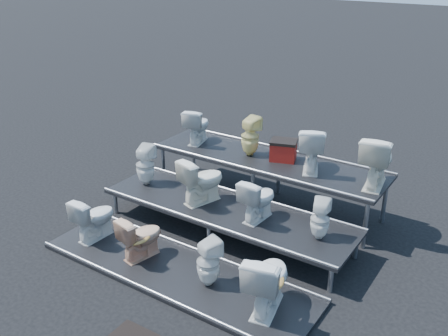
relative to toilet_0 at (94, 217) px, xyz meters
The scene contains 17 objects.
ground 2.10m from the toilet_0, 39.15° to the left, with size 80.00×80.00×0.00m, color black.
tier_front 1.64m from the toilet_0, ahead, with size 4.20×1.20×0.06m, color black.
tier_mid 2.07m from the toilet_0, 39.15° to the left, with size 4.20×1.20×0.46m, color black.
tier_back 3.05m from the toilet_0, 58.44° to the left, with size 4.20×1.20×0.86m, color black.
toilet_0 is the anchor object (origin of this frame).
toilet_1 0.96m from the toilet_0, ahead, with size 0.37×0.65×0.67m, color #DBA684.
toilet_2 2.16m from the toilet_0, ahead, with size 0.31×0.31×0.68m, color silver.
toilet_3 3.06m from the toilet_0, ahead, with size 0.47×0.83×0.84m, color silver.
toilet_4 1.36m from the toilet_0, 93.41° to the left, with size 0.32×0.32×0.71m, color silver.
toilet_5 1.78m from the toilet_0, 48.95° to the left, with size 0.42×0.74×0.76m, color white.
toilet_6 2.56m from the toilet_0, 30.97° to the left, with size 0.37×0.66×0.67m, color silver.
toilet_7 3.44m from the toilet_0, 22.30° to the left, with size 0.27×0.28×0.60m, color silver.
toilet_8 2.72m from the toilet_0, 88.06° to the left, with size 0.37×0.65×0.67m, color silver.
toilet_9 2.99m from the toilet_0, 64.44° to the left, with size 0.32×0.32×0.70m, color #E8DB8C.
toilet_10 3.64m from the toilet_0, 47.14° to the left, with size 0.43×0.75×0.76m, color silver.
toilet_11 4.43m from the toilet_0, 36.72° to the left, with size 0.46×0.81×0.83m, color white.
red_crate 3.34m from the toilet_0, 55.91° to the left, with size 0.43×0.34×0.31m, color #9C1F11.
Camera 1 is at (3.82, -5.82, 4.22)m, focal length 40.00 mm.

